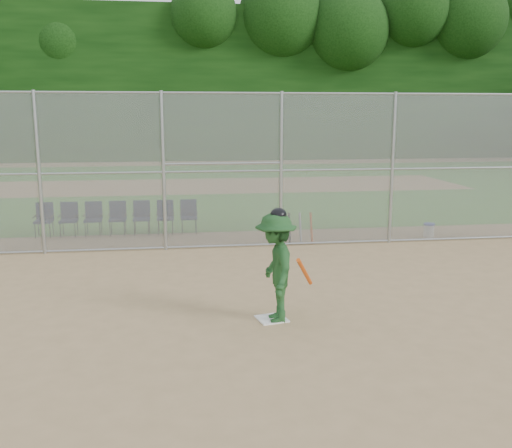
{
  "coord_description": "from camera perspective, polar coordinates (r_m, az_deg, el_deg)",
  "views": [
    {
      "loc": [
        -1.66,
        -9.47,
        3.46
      ],
      "look_at": [
        0.0,
        2.5,
        1.1
      ],
      "focal_mm": 40.0,
      "sensor_mm": 36.0,
      "label": 1
    }
  ],
  "objects": [
    {
      "name": "batter_at_plate",
      "position": [
        9.52,
        2.0,
        -4.32
      ],
      "size": [
        0.95,
        1.31,
        1.94
      ],
      "color": "#1D4A20",
      "rests_on": "ground"
    },
    {
      "name": "ground",
      "position": [
        10.22,
        1.95,
        -8.75
      ],
      "size": [
        100.0,
        100.0,
        0.0
      ],
      "primitive_type": "plane",
      "color": "tan",
      "rests_on": "ground"
    },
    {
      "name": "dirt_patch_far",
      "position": [
        27.74,
        -4.41,
        3.86
      ],
      "size": [
        24.0,
        24.0,
        0.0
      ],
      "primitive_type": "plane",
      "color": "tan",
      "rests_on": "ground"
    },
    {
      "name": "chair_4",
      "position": [
        16.76,
        -11.38,
        0.59
      ],
      "size": [
        0.54,
        0.52,
        0.96
      ],
      "primitive_type": null,
      "color": "#0F1938",
      "rests_on": "ground"
    },
    {
      "name": "home_plate",
      "position": [
        9.85,
        1.58,
        -9.45
      ],
      "size": [
        0.57,
        0.57,
        0.02
      ],
      "primitive_type": "cube",
      "rotation": [
        0.0,
        0.0,
        0.23
      ],
      "color": "white",
      "rests_on": "ground"
    },
    {
      "name": "chair_3",
      "position": [
        16.82,
        -13.69,
        0.53
      ],
      "size": [
        0.54,
        0.52,
        0.96
      ],
      "primitive_type": null,
      "color": "#0F1938",
      "rests_on": "ground"
    },
    {
      "name": "water_cooler",
      "position": [
        16.87,
        16.9,
        -0.58
      ],
      "size": [
        0.31,
        0.31,
        0.39
      ],
      "color": "white",
      "rests_on": "ground"
    },
    {
      "name": "backstop_fence",
      "position": [
        14.63,
        -1.35,
        5.59
      ],
      "size": [
        16.09,
        0.09,
        4.0
      ],
      "color": "gray",
      "rests_on": "ground"
    },
    {
      "name": "treeline",
      "position": [
        29.59,
        -4.83,
        14.96
      ],
      "size": [
        81.0,
        60.0,
        11.0
      ],
      "color": "black",
      "rests_on": "ground"
    },
    {
      "name": "spare_bats",
      "position": [
        15.29,
        3.91,
        -0.45
      ],
      "size": [
        0.96,
        0.31,
        0.84
      ],
      "color": "#D84C14",
      "rests_on": "ground"
    },
    {
      "name": "chair_0",
      "position": [
        17.15,
        -20.48,
        0.34
      ],
      "size": [
        0.54,
        0.52,
        0.96
      ],
      "primitive_type": null,
      "color": "#0F1938",
      "rests_on": "ground"
    },
    {
      "name": "chair_1",
      "position": [
        17.02,
        -18.25,
        0.4
      ],
      "size": [
        0.54,
        0.52,
        0.96
      ],
      "primitive_type": null,
      "color": "#0F1938",
      "rests_on": "ground"
    },
    {
      "name": "chair_5",
      "position": [
        16.74,
        -9.06,
        0.65
      ],
      "size": [
        0.54,
        0.52,
        0.96
      ],
      "primitive_type": null,
      "color": "#0F1938",
      "rests_on": "ground"
    },
    {
      "name": "chair_6",
      "position": [
        16.73,
        -6.73,
        0.71
      ],
      "size": [
        0.54,
        0.52,
        0.96
      ],
      "primitive_type": null,
      "color": "#0F1938",
      "rests_on": "ground"
    },
    {
      "name": "chair_2",
      "position": [
        16.91,
        -15.98,
        0.46
      ],
      "size": [
        0.54,
        0.52,
        0.96
      ],
      "primitive_type": null,
      "color": "#0F1938",
      "rests_on": "ground"
    },
    {
      "name": "grass_strip",
      "position": [
        27.74,
        -4.41,
        3.86
      ],
      "size": [
        100.0,
        100.0,
        0.0
      ],
      "primitive_type": "plane",
      "color": "#2F6F21",
      "rests_on": "ground"
    }
  ]
}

